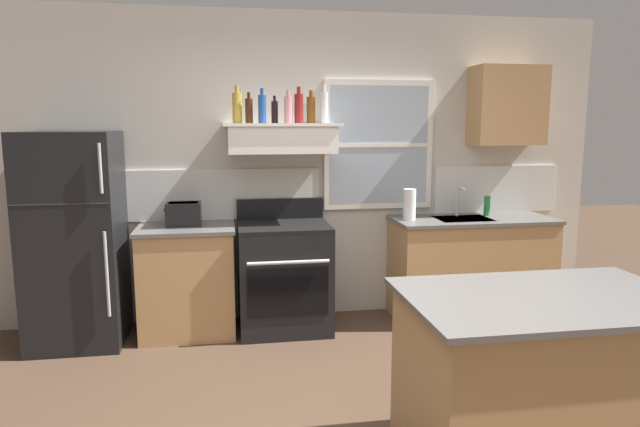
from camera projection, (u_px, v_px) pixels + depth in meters
back_wall at (310, 167)px, 5.02m from camera, size 5.40×0.11×2.70m
refrigerator at (75, 239)px, 4.42m from camera, size 0.70×0.72×1.68m
counter_left_of_stove at (188, 280)px, 4.67m from camera, size 0.79×0.63×0.91m
toaster at (184, 213)px, 4.63m from camera, size 0.30×0.20×0.19m
stove_range at (284, 276)px, 4.77m from camera, size 0.76×0.69×1.09m
range_hood_shelf at (281, 138)px, 4.67m from camera, size 0.96×0.52×0.24m
bottle_champagne_gold_foil at (237, 107)px, 4.61m from camera, size 0.08×0.08×0.30m
bottle_brown_stout at (249, 110)px, 4.57m from camera, size 0.06×0.06×0.25m
bottle_blue_liqueur at (262, 108)px, 4.58m from camera, size 0.07×0.07×0.28m
bottle_balsamic_dark at (275, 112)px, 4.63m from camera, size 0.06×0.06×0.22m
bottle_rose_pink at (288, 109)px, 4.62m from camera, size 0.07×0.07×0.27m
bottle_red_label_wine at (299, 108)px, 4.64m from camera, size 0.07×0.07×0.30m
bottle_amber_wine at (311, 109)px, 4.68m from camera, size 0.07×0.07×0.27m
bottle_clear_tall at (324, 107)px, 4.66m from camera, size 0.06×0.06×0.31m
counter_right_with_sink at (470, 267)px, 5.08m from camera, size 1.43×0.63×0.91m
sink_faucet at (458, 197)px, 5.06m from camera, size 0.03×0.17×0.28m
paper_towel_roll at (409, 204)px, 4.89m from camera, size 0.11×0.11×0.27m
dish_soap_bottle at (487, 206)px, 5.12m from camera, size 0.06×0.06×0.18m
kitchen_island at (542, 382)px, 2.82m from camera, size 1.40×0.90×0.91m
upper_cabinet_right at (507, 106)px, 5.04m from camera, size 0.64×0.32×0.70m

